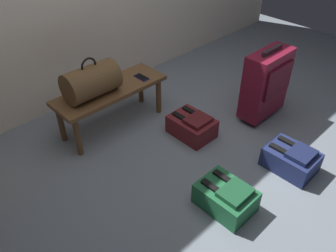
{
  "coord_description": "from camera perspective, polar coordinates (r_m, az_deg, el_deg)",
  "views": [
    {
      "loc": [
        -1.62,
        -1.19,
        1.88
      ],
      "look_at": [
        -0.12,
        0.36,
        0.25
      ],
      "focal_mm": 36.24,
      "sensor_mm": 36.0,
      "label": 1
    }
  ],
  "objects": [
    {
      "name": "cell_phone",
      "position": [
        3.07,
        -4.49,
        8.17
      ],
      "size": [
        0.07,
        0.14,
        0.01
      ],
      "color": "#191E4C",
      "rests_on": "bench"
    },
    {
      "name": "backpack_navy",
      "position": [
        2.8,
        20.0,
        -5.25
      ],
      "size": [
        0.28,
        0.38,
        0.21
      ],
      "color": "navy",
      "rests_on": "ground"
    },
    {
      "name": "suitcase_upright_burgundy",
      "position": [
        3.18,
        16.17,
        6.94
      ],
      "size": [
        0.48,
        0.23,
        0.69
      ],
      "color": "maroon",
      "rests_on": "ground"
    },
    {
      "name": "duffel_bag_brown",
      "position": [
        2.81,
        -12.8,
        7.33
      ],
      "size": [
        0.44,
        0.26,
        0.34
      ],
      "color": "brown",
      "rests_on": "bench"
    },
    {
      "name": "backpack_maroon",
      "position": [
        2.97,
        4.06,
        0.03
      ],
      "size": [
        0.28,
        0.38,
        0.21
      ],
      "color": "maroon",
      "rests_on": "ground"
    },
    {
      "name": "ground_plane",
      "position": [
        2.75,
        7.05,
        -6.35
      ],
      "size": [
        6.6,
        6.6,
        0.0
      ],
      "primitive_type": "plane",
      "color": "slate"
    },
    {
      "name": "backpack_green",
      "position": [
        2.4,
        9.73,
        -11.69
      ],
      "size": [
        0.28,
        0.38,
        0.21
      ],
      "color": "#1E6038",
      "rests_on": "ground"
    },
    {
      "name": "bench",
      "position": [
        2.98,
        -9.61,
        5.33
      ],
      "size": [
        1.0,
        0.36,
        0.39
      ],
      "color": "brown",
      "rests_on": "ground"
    }
  ]
}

